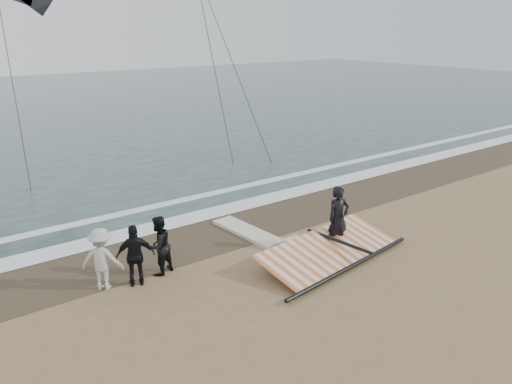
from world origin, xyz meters
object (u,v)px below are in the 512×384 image
at_px(man_main, 338,218).
at_px(sail_rig, 324,251).
at_px(board_white, 316,251).
at_px(board_cream, 247,232).

height_order(man_main, sail_rig, man_main).
bearing_deg(man_main, board_white, 179.01).
distance_m(board_cream, sail_rig, 2.67).
xyz_separation_m(board_white, board_cream, (-0.73, 2.22, 0.01)).
bearing_deg(board_white, man_main, -13.39).
bearing_deg(sail_rig, board_cream, 104.70).
distance_m(board_white, board_cream, 2.34).
xyz_separation_m(man_main, sail_rig, (-0.71, -0.24, -0.71)).
bearing_deg(man_main, board_cream, 130.15).
bearing_deg(sail_rig, board_white, 80.93).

